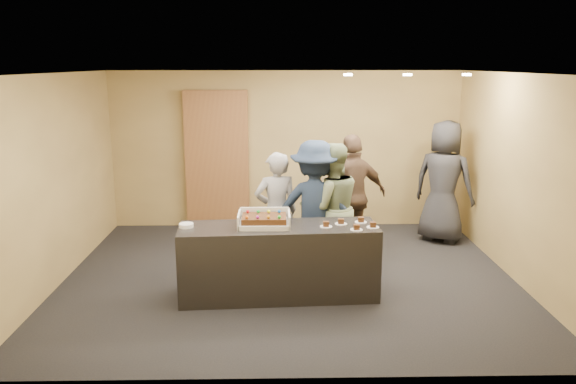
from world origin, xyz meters
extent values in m
plane|color=black|center=(0.00, 0.00, 0.00)|extent=(6.00, 6.00, 0.00)
plane|color=silver|center=(0.00, 0.00, 2.70)|extent=(6.00, 6.00, 0.00)
cube|color=olive|center=(0.00, 2.50, 1.35)|extent=(6.00, 0.04, 2.70)
cube|color=olive|center=(0.00, -2.50, 1.35)|extent=(6.00, 0.04, 2.70)
cube|color=olive|center=(-3.00, 0.00, 1.35)|extent=(0.04, 5.00, 2.70)
cube|color=olive|center=(3.00, 0.00, 1.35)|extent=(0.04, 5.00, 2.70)
cube|color=black|center=(-0.14, -0.62, 0.45)|extent=(2.44, 0.84, 0.90)
cube|color=brown|center=(-1.18, 2.41, 1.19)|extent=(1.08, 0.15, 2.38)
cube|color=white|center=(-0.31, -0.62, 0.93)|extent=(0.60, 0.42, 0.06)
cube|color=white|center=(-0.62, -0.62, 0.98)|extent=(0.02, 0.42, 0.16)
cube|color=white|center=(-0.01, -0.62, 0.98)|extent=(0.02, 0.42, 0.16)
cube|color=white|center=(-0.31, -0.41, 0.99)|extent=(0.60, 0.02, 0.18)
cube|color=#341D0C|center=(-0.31, -0.62, 0.99)|extent=(0.53, 0.37, 0.07)
sphere|color=red|center=(-0.52, -0.50, 1.05)|extent=(0.04, 0.04, 0.04)
sphere|color=green|center=(-0.39, -0.50, 1.05)|extent=(0.04, 0.04, 0.04)
sphere|color=#EEFF1A|center=(-0.26, -0.50, 1.05)|extent=(0.04, 0.04, 0.04)
sphere|color=blue|center=(-0.13, -0.50, 1.05)|extent=(0.04, 0.04, 0.04)
sphere|color=orange|center=(-0.52, -0.75, 1.05)|extent=(0.04, 0.04, 0.04)
sphere|color=#B426A5|center=(-0.39, -0.75, 1.05)|extent=(0.04, 0.04, 0.04)
sphere|color=orange|center=(-0.26, -0.75, 1.05)|extent=(0.04, 0.04, 0.04)
sphere|color=green|center=(-0.13, -0.75, 1.05)|extent=(0.04, 0.04, 0.04)
cylinder|color=white|center=(-1.25, -0.64, 0.92)|extent=(0.18, 0.18, 0.04)
cylinder|color=white|center=(0.43, -0.67, 0.90)|extent=(0.15, 0.15, 0.01)
cube|color=#341D0C|center=(0.43, -0.67, 0.94)|extent=(0.07, 0.06, 0.06)
cylinder|color=white|center=(0.62, -0.55, 0.90)|extent=(0.15, 0.15, 0.01)
cube|color=#341D0C|center=(0.62, -0.55, 0.94)|extent=(0.07, 0.06, 0.06)
cylinder|color=white|center=(0.78, -0.81, 0.90)|extent=(0.15, 0.15, 0.01)
cube|color=#341D0C|center=(0.78, -0.81, 0.94)|extent=(0.07, 0.06, 0.06)
cylinder|color=white|center=(0.88, -0.48, 0.90)|extent=(0.15, 0.15, 0.01)
cube|color=#341D0C|center=(0.88, -0.48, 0.94)|extent=(0.07, 0.06, 0.06)
cylinder|color=white|center=(0.99, -0.71, 0.90)|extent=(0.15, 0.15, 0.01)
cube|color=#341D0C|center=(0.99, -0.71, 0.94)|extent=(0.07, 0.06, 0.06)
imported|color=#9F9EA3|center=(-0.17, 0.29, 0.83)|extent=(0.68, 0.53, 1.66)
imported|color=gray|center=(0.58, 0.26, 0.89)|extent=(1.00, 0.86, 1.78)
imported|color=#1F2D46|center=(0.36, 0.22, 0.91)|extent=(1.28, 0.87, 1.83)
imported|color=brown|center=(0.96, 0.87, 0.91)|extent=(1.16, 0.77, 1.83)
imported|color=#28292E|center=(2.50, 1.55, 0.98)|extent=(1.14, 1.06, 1.96)
cylinder|color=#FFEAC6|center=(0.80, 0.50, 2.67)|extent=(0.12, 0.12, 0.03)
cylinder|color=#FFEAC6|center=(1.60, 0.50, 2.67)|extent=(0.12, 0.12, 0.03)
cylinder|color=#FFEAC6|center=(2.40, 0.50, 2.67)|extent=(0.12, 0.12, 0.03)
camera|label=1|loc=(-0.16, -7.13, 2.83)|focal=35.00mm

